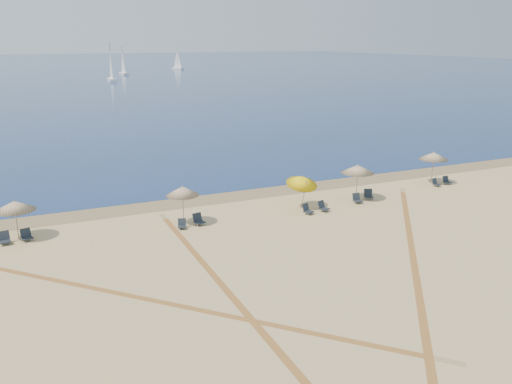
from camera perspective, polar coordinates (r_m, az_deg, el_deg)
ground at (r=21.15m, az=24.33°, el=-17.00°), size 160.00×160.00×0.00m
ocean at (r=236.81m, az=-21.63°, el=12.02°), size 500.00×500.00×0.00m
wet_sand at (r=39.46m, az=-2.42°, el=-0.38°), size 500.00×500.00×0.00m
umbrella_1 at (r=33.28m, az=-23.90°, el=-1.33°), size 2.24×2.24×2.30m
umbrella_2 at (r=33.09m, az=-7.68°, el=0.11°), size 2.01×2.01×2.46m
umbrella_3 at (r=36.20m, az=4.85°, el=1.20°), size 2.10×2.16×2.48m
umbrella_4 at (r=38.57m, az=10.57°, el=2.37°), size 2.31×2.31×2.55m
umbrella_5 at (r=44.43m, az=18.06°, el=3.61°), size 2.23×2.23×2.55m
chair_2 at (r=33.24m, az=-24.79°, el=-4.44°), size 0.67×0.75×0.70m
chair_3 at (r=33.31m, az=-22.85°, el=-4.20°), size 0.68×0.76×0.67m
chair_4 at (r=32.91m, az=-7.74°, el=-3.37°), size 0.64×0.70×0.59m
chair_5 at (r=33.44m, az=-6.02°, el=-2.90°), size 0.71×0.79×0.70m
chair_6 at (r=35.44m, az=5.39°, el=-1.83°), size 0.75×0.80×0.66m
chair_7 at (r=36.11m, az=7.01°, el=-1.53°), size 0.77×0.82×0.68m
chair_8 at (r=38.27m, az=10.52°, el=-0.70°), size 0.59×0.68×0.67m
chair_9 at (r=39.38m, az=11.66°, el=-0.27°), size 0.79×0.85×0.70m
chair_10 at (r=44.13m, az=18.27°, el=0.92°), size 0.62×0.68×0.60m
chair_11 at (r=45.04m, az=19.29°, el=1.13°), size 0.52×0.61×0.62m
sailboat_0 at (r=209.10m, az=-8.19°, el=13.28°), size 3.23×5.78×8.38m
sailboat_2 at (r=180.23m, az=-13.71°, el=12.66°), size 1.93×5.95×8.73m
sailboat_3 at (r=152.96m, az=-14.90°, el=12.27°), size 2.07×6.86×10.10m
tire_tracks at (r=25.19m, az=1.18°, el=-10.02°), size 54.41×42.94×0.00m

